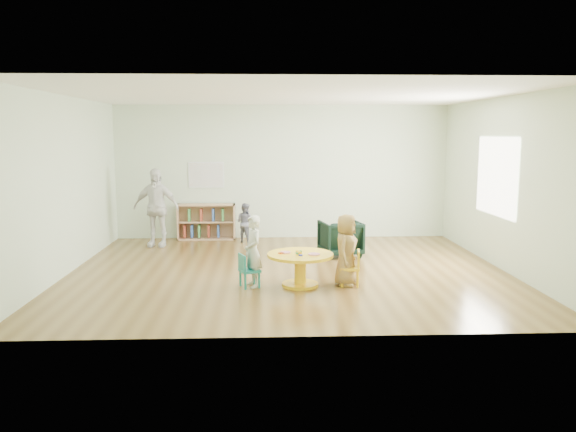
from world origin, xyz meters
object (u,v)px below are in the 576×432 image
object	(u,v)px
kid_chair_right	(353,267)
armchair	(341,238)
bookshelf	(206,222)
child_right	(346,250)
toddler	(245,223)
kid_chair_left	(247,269)
child_left	(253,251)
activity_table	(300,264)
adult_caretaker	(156,208)

from	to	relation	value
kid_chair_right	armchair	bearing A→B (deg)	5.38
bookshelf	child_right	xyz separation A→B (m)	(2.42, -3.76, 0.16)
child_right	toddler	world-z (taller)	child_right
kid_chair_left	armchair	world-z (taller)	armchair
child_left	kid_chair_left	bearing A→B (deg)	-79.42
child_right	bookshelf	bearing A→B (deg)	54.64
armchair	child_right	world-z (taller)	child_right
activity_table	kid_chair_right	distance (m)	0.77
armchair	child_left	bearing A→B (deg)	41.82
kid_chair_right	child_right	world-z (taller)	child_right
kid_chair_left	kid_chair_right	size ratio (longest dim) A/B	0.94
toddler	adult_caretaker	size ratio (longest dim) A/B	0.52
child_right	toddler	size ratio (longest dim) A/B	1.30
kid_chair_left	toddler	size ratio (longest dim) A/B	0.61
activity_table	armchair	distance (m)	2.20
kid_chair_right	toddler	xyz separation A→B (m)	(-1.68, 3.41, 0.12)
child_right	adult_caretaker	size ratio (longest dim) A/B	0.68
bookshelf	child_right	size ratio (longest dim) A/B	1.14
kid_chair_right	toddler	world-z (taller)	toddler
adult_caretaker	kid_chair_left	bearing A→B (deg)	-51.33
kid_chair_right	toddler	bearing A→B (deg)	34.36
child_right	toddler	bearing A→B (deg)	46.96
bookshelf	child_left	world-z (taller)	child_left
kid_chair_left	toddler	xyz separation A→B (m)	(-0.14, 3.45, 0.14)
kid_chair_right	toddler	distance (m)	3.80
kid_chair_left	armchair	xyz separation A→B (m)	(1.63, 2.08, 0.06)
child_left	adult_caretaker	bearing A→B (deg)	-167.84
child_left	toddler	bearing A→B (deg)	163.38
toddler	adult_caretaker	bearing A→B (deg)	44.97
kid_chair_right	adult_caretaker	size ratio (longest dim) A/B	0.34
bookshelf	toddler	xyz separation A→B (m)	(0.84, -0.38, 0.04)
child_left	bookshelf	bearing A→B (deg)	175.29
bookshelf	armchair	xyz separation A→B (m)	(2.61, -1.75, -0.04)
child_left	activity_table	bearing A→B (deg)	69.72
kid_chair_right	adult_caretaker	bearing A→B (deg)	56.12
kid_chair_left	toddler	distance (m)	3.46
activity_table	kid_chair_right	size ratio (longest dim) A/B	1.84
kid_chair_left	child_left	world-z (taller)	child_left
kid_chair_left	armchair	size ratio (longest dim) A/B	0.70
kid_chair_left	child_right	distance (m)	1.46
adult_caretaker	armchair	bearing A→B (deg)	-8.85
bookshelf	adult_caretaker	world-z (taller)	adult_caretaker
child_left	armchair	bearing A→B (deg)	122.19
kid_chair_left	child_left	size ratio (longest dim) A/B	0.47
child_right	kid_chair_right	bearing A→B (deg)	-81.33
child_right	activity_table	bearing A→B (deg)	112.92
activity_table	armchair	bearing A→B (deg)	66.91
kid_chair_right	bookshelf	distance (m)	4.55
kid_chair_left	adult_caretaker	world-z (taller)	adult_caretaker
kid_chair_left	bookshelf	distance (m)	3.95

